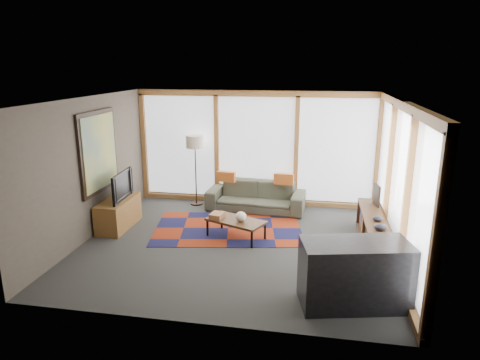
% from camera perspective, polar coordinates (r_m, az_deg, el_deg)
% --- Properties ---
extents(ground, '(5.50, 5.50, 0.00)m').
position_cam_1_polar(ground, '(7.85, -0.52, -8.53)').
color(ground, '#2F2F2D').
rests_on(ground, ground).
extents(room_envelope, '(5.52, 5.02, 2.62)m').
position_cam_1_polar(room_envelope, '(7.84, 3.78, 3.25)').
color(room_envelope, '#453D31').
rests_on(room_envelope, ground).
extents(rug, '(3.14, 2.31, 0.01)m').
position_cam_1_polar(rug, '(8.55, -1.59, -6.44)').
color(rug, maroon).
rests_on(rug, ground).
extents(sofa, '(2.20, 0.97, 0.63)m').
position_cam_1_polar(sofa, '(9.53, 2.13, -2.17)').
color(sofa, '#353628').
rests_on(sofa, ground).
extents(pillow_left, '(0.42, 0.17, 0.22)m').
position_cam_1_polar(pillow_left, '(9.51, -1.84, 0.46)').
color(pillow_left, '#BA5A20').
rests_on(pillow_left, sofa).
extents(pillow_right, '(0.44, 0.16, 0.24)m').
position_cam_1_polar(pillow_right, '(9.33, 5.85, 0.14)').
color(pillow_right, '#BA5A20').
rests_on(pillow_right, sofa).
extents(floor_lamp, '(0.41, 0.41, 1.62)m').
position_cam_1_polar(floor_lamp, '(9.82, -5.93, 1.29)').
color(floor_lamp, '#302117').
rests_on(floor_lamp, ground).
extents(coffee_table, '(1.20, 0.92, 0.36)m').
position_cam_1_polar(coffee_table, '(8.06, -0.54, -6.51)').
color(coffee_table, '#361D0F').
rests_on(coffee_table, ground).
extents(book_stack, '(0.27, 0.32, 0.09)m').
position_cam_1_polar(book_stack, '(8.08, -3.08, -4.75)').
color(book_stack, brown).
rests_on(book_stack, coffee_table).
extents(vase, '(0.23, 0.23, 0.18)m').
position_cam_1_polar(vase, '(7.90, 0.13, -4.88)').
color(vase, silver).
rests_on(vase, coffee_table).
extents(bookshelf, '(0.40, 2.22, 0.56)m').
position_cam_1_polar(bookshelf, '(8.00, 17.41, -6.65)').
color(bookshelf, '#361D0F').
rests_on(bookshelf, ground).
extents(bowl_a, '(0.22, 0.22, 0.10)m').
position_cam_1_polar(bowl_a, '(7.35, 18.24, -5.95)').
color(bowl_a, black).
rests_on(bowl_a, bookshelf).
extents(bowl_b, '(0.18, 0.18, 0.09)m').
position_cam_1_polar(bowl_b, '(7.73, 17.87, -4.92)').
color(bowl_b, black).
rests_on(bowl_b, bookshelf).
extents(shelf_picture, '(0.09, 0.31, 0.40)m').
position_cam_1_polar(shelf_picture, '(8.52, 17.76, -1.93)').
color(shelf_picture, black).
rests_on(shelf_picture, bookshelf).
extents(tv_console, '(0.48, 1.15, 0.58)m').
position_cam_1_polar(tv_console, '(8.86, -15.88, -4.30)').
color(tv_console, brown).
rests_on(tv_console, ground).
extents(television, '(0.19, 0.97, 0.56)m').
position_cam_1_polar(television, '(8.72, -15.97, -0.73)').
color(television, black).
rests_on(television, tv_console).
extents(bar_counter, '(1.53, 0.96, 0.90)m').
position_cam_1_polar(bar_counter, '(6.05, 15.02, -12.01)').
color(bar_counter, black).
rests_on(bar_counter, ground).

